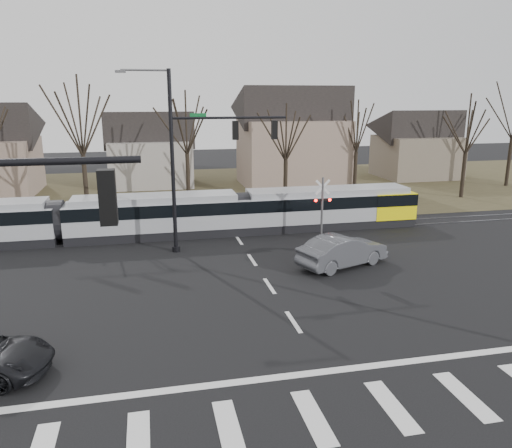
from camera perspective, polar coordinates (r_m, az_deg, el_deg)
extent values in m
plane|color=black|center=(18.67, 6.10, -13.65)|extent=(140.00, 140.00, 0.00)
cube|color=#38331E|center=(48.69, -5.82, 3.93)|extent=(140.00, 28.00, 0.01)
cube|color=silver|center=(14.52, -13.31, -23.04)|extent=(0.60, 2.60, 0.01)
cube|color=silver|center=(14.62, -3.10, -22.34)|extent=(0.60, 2.60, 0.01)
cube|color=silver|center=(15.11, 6.57, -21.07)|extent=(0.60, 2.60, 0.01)
cube|color=silver|center=(15.94, 15.26, -19.43)|extent=(0.60, 2.60, 0.01)
cube|color=silver|center=(17.07, 22.79, -17.65)|extent=(0.60, 2.60, 0.01)
cube|color=silver|center=(17.19, 8.06, -16.33)|extent=(28.00, 0.35, 0.01)
cube|color=silver|center=(20.37, 4.30, -11.09)|extent=(0.18, 2.00, 0.01)
cube|color=silver|center=(23.91, 1.55, -7.08)|extent=(0.18, 2.00, 0.01)
cube|color=silver|center=(27.57, -0.45, -4.12)|extent=(0.18, 2.00, 0.01)
cube|color=silver|center=(31.32, -1.96, -1.85)|extent=(0.18, 2.00, 0.01)
cube|color=silver|center=(35.13, -3.15, -0.07)|extent=(0.18, 2.00, 0.01)
cube|color=silver|center=(38.97, -4.10, 1.36)|extent=(0.18, 2.00, 0.01)
cube|color=silver|center=(42.84, -4.88, 2.53)|extent=(0.18, 2.00, 0.01)
cube|color=silver|center=(46.73, -5.53, 3.51)|extent=(0.18, 2.00, 0.01)
cube|color=#59595E|center=(32.36, -2.31, -1.28)|extent=(90.00, 0.12, 0.06)
cube|color=#59595E|center=(33.69, -2.73, -0.65)|extent=(90.00, 0.12, 0.06)
cube|color=gray|center=(32.45, -11.34, 0.90)|extent=(11.10, 2.59, 2.70)
cube|color=black|center=(32.33, -11.38, 1.84)|extent=(11.12, 2.63, 0.79)
cube|color=gray|center=(34.58, 8.17, 1.86)|extent=(12.02, 2.59, 2.70)
cube|color=black|center=(34.47, 8.20, 2.74)|extent=(12.04, 2.63, 0.79)
cube|color=#FFED07|center=(36.38, 14.89, 2.27)|extent=(2.96, 2.64, 1.80)
imported|color=#494A4F|center=(26.78, 9.87, -3.03)|extent=(5.20, 6.29, 1.68)
cube|color=black|center=(9.80, -16.60, 2.94)|extent=(0.32, 0.32, 1.05)
sphere|color=#FF0C07|center=(9.74, -16.73, 4.84)|extent=(0.22, 0.22, 0.22)
cylinder|color=black|center=(28.36, -9.52, 6.78)|extent=(0.22, 0.22, 10.20)
cylinder|color=black|center=(29.41, -9.12, -2.82)|extent=(0.44, 0.44, 0.30)
cylinder|color=black|center=(28.50, -3.05, 12.03)|extent=(6.50, 0.14, 0.14)
cube|color=#0C5926|center=(28.26, -6.64, 12.25)|extent=(0.90, 0.03, 0.22)
cube|color=black|center=(28.59, -2.38, 10.64)|extent=(0.32, 0.32, 1.05)
sphere|color=#FF0C07|center=(28.57, -2.38, 11.31)|extent=(0.22, 0.22, 0.22)
cube|color=black|center=(29.07, 2.12, 10.71)|extent=(0.32, 0.32, 1.05)
sphere|color=#FF0C07|center=(29.05, 2.13, 11.36)|extent=(0.22, 0.22, 0.22)
cube|color=#59595B|center=(28.14, -15.25, 16.47)|extent=(0.55, 0.22, 0.14)
cylinder|color=#59595B|center=(30.98, 7.55, 1.65)|extent=(0.14, 0.14, 4.00)
cylinder|color=#59595B|center=(31.44, 7.44, -1.73)|extent=(0.36, 0.36, 0.20)
cube|color=silver|center=(30.70, 7.64, 4.20)|extent=(0.95, 0.04, 0.95)
cube|color=silver|center=(30.70, 7.64, 4.20)|extent=(0.95, 0.04, 0.95)
cube|color=black|center=(30.85, 7.59, 2.74)|extent=(1.00, 0.10, 0.12)
sphere|color=#FF0C07|center=(30.63, 6.85, 2.68)|extent=(0.18, 0.18, 0.18)
sphere|color=#FF0C07|center=(30.93, 8.42, 2.74)|extent=(0.18, 0.18, 0.18)
cube|color=gray|center=(52.00, -11.92, 6.87)|extent=(8.00, 7.00, 4.50)
cube|color=#806A5D|center=(50.98, 4.15, 8.12)|extent=(10.00, 8.00, 6.50)
cube|color=#64594A|center=(58.87, 17.83, 7.33)|extent=(8.00, 7.00, 4.50)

